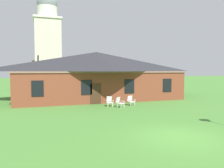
# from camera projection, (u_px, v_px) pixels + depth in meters

# --- Properties ---
(ground_plane) EXTENTS (200.00, 200.00, 0.00)m
(ground_plane) POSITION_uv_depth(u_px,v_px,m) (179.00, 137.00, 11.24)
(ground_plane) COLOR #477F33
(brick_building) EXTENTS (19.44, 10.40, 5.75)m
(brick_building) POSITION_uv_depth(u_px,v_px,m) (97.00, 75.00, 27.26)
(brick_building) COLOR brown
(brick_building) RESTS_ON ground
(dome_tower) EXTENTS (5.18, 5.18, 19.14)m
(dome_tower) POSITION_uv_depth(u_px,v_px,m) (48.00, 43.00, 42.12)
(dome_tower) COLOR beige
(dome_tower) RESTS_ON ground
(lawn_chair_by_porch) EXTENTS (0.68, 0.72, 0.96)m
(lawn_chair_by_porch) POSITION_uv_depth(u_px,v_px,m) (110.00, 101.00, 20.86)
(lawn_chair_by_porch) COLOR white
(lawn_chair_by_porch) RESTS_ON ground
(lawn_chair_near_door) EXTENTS (0.84, 0.87, 0.96)m
(lawn_chair_near_door) POSITION_uv_depth(u_px,v_px,m) (120.00, 102.00, 20.28)
(lawn_chair_near_door) COLOR silver
(lawn_chair_near_door) RESTS_ON ground
(lawn_chair_left_end) EXTENTS (0.72, 0.76, 0.96)m
(lawn_chair_left_end) POSITION_uv_depth(u_px,v_px,m) (131.00, 100.00, 21.41)
(lawn_chair_left_end) COLOR white
(lawn_chair_left_end) RESTS_ON ground
(bare_tree_beside_building) EXTENTS (1.32, 1.65, 5.38)m
(bare_tree_beside_building) POSITION_uv_depth(u_px,v_px,m) (34.00, 77.00, 27.47)
(bare_tree_beside_building) COLOR brown
(bare_tree_beside_building) RESTS_ON ground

